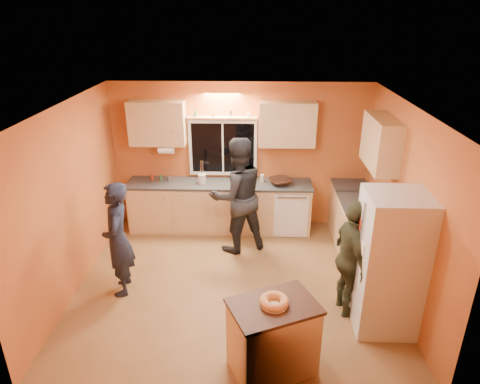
{
  "coord_description": "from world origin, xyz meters",
  "views": [
    {
      "loc": [
        0.24,
        -5.23,
        3.72
      ],
      "look_at": [
        0.06,
        0.4,
        1.29
      ],
      "focal_mm": 32.0,
      "sensor_mm": 36.0,
      "label": 1
    }
  ],
  "objects_px": {
    "island": "(273,337)",
    "person_right": "(352,260)",
    "person_left": "(118,239)",
    "refrigerator": "(389,263)",
    "person_center": "(237,196)"
  },
  "relations": [
    {
      "from": "refrigerator",
      "to": "person_left",
      "type": "relative_size",
      "value": 1.09
    },
    {
      "from": "refrigerator",
      "to": "person_center",
      "type": "distance_m",
      "value": 2.63
    },
    {
      "from": "island",
      "to": "person_left",
      "type": "height_order",
      "value": "person_left"
    },
    {
      "from": "refrigerator",
      "to": "island",
      "type": "relative_size",
      "value": 1.67
    },
    {
      "from": "person_center",
      "to": "person_right",
      "type": "height_order",
      "value": "person_center"
    },
    {
      "from": "refrigerator",
      "to": "island",
      "type": "xyz_separation_m",
      "value": [
        -1.41,
        -0.8,
        -0.46
      ]
    },
    {
      "from": "island",
      "to": "person_right",
      "type": "relative_size",
      "value": 0.68
    },
    {
      "from": "island",
      "to": "person_left",
      "type": "relative_size",
      "value": 0.65
    },
    {
      "from": "person_center",
      "to": "person_left",
      "type": "bearing_deg",
      "value": 13.2
    },
    {
      "from": "island",
      "to": "person_left",
      "type": "distance_m",
      "value": 2.53
    },
    {
      "from": "island",
      "to": "person_right",
      "type": "bearing_deg",
      "value": 21.31
    },
    {
      "from": "refrigerator",
      "to": "person_right",
      "type": "distance_m",
      "value": 0.47
    },
    {
      "from": "person_left",
      "to": "person_right",
      "type": "height_order",
      "value": "person_left"
    },
    {
      "from": "person_left",
      "to": "person_center",
      "type": "height_order",
      "value": "person_center"
    },
    {
      "from": "island",
      "to": "person_left",
      "type": "xyz_separation_m",
      "value": [
        -2.07,
        1.4,
        0.38
      ]
    }
  ]
}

